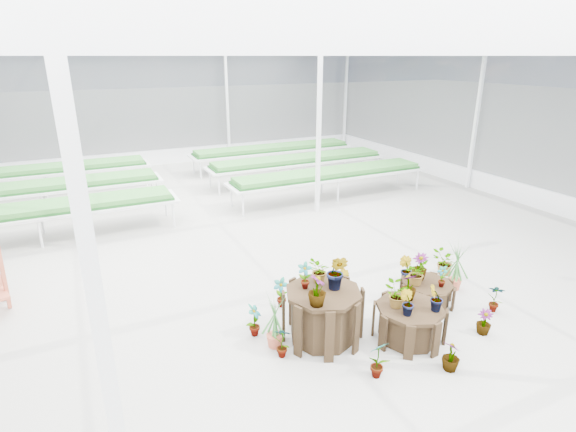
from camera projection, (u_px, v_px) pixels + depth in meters
name	position (u px, v px, depth m)	size (l,w,h in m)	color
ground_plane	(280.00, 299.00, 8.22)	(24.00, 24.00, 0.00)	gray
greenhouse_shell	(279.00, 180.00, 7.46)	(18.00, 24.00, 4.50)	white
steel_frame	(279.00, 180.00, 7.46)	(18.00, 24.00, 4.50)	silver
nursery_benches	(185.00, 182.00, 14.20)	(16.00, 7.00, 0.84)	silver
plinth_tall	(323.00, 314.00, 6.96)	(1.22, 1.22, 0.83)	black
plinth_mid	(409.00, 323.00, 6.98)	(1.08, 1.08, 0.57)	black
plinth_low	(427.00, 293.00, 8.01)	(0.91, 0.91, 0.41)	black
nursery_plants	(384.00, 288.00, 7.50)	(4.69, 2.91, 1.42)	#326E2E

